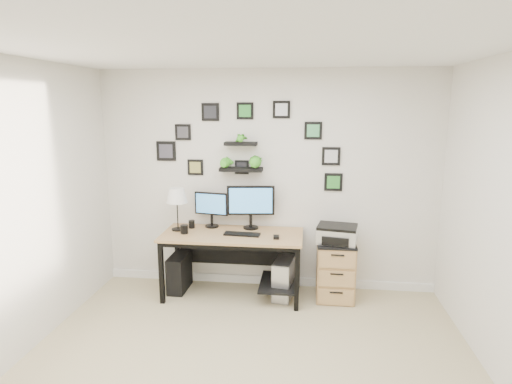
# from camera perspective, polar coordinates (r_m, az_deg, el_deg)

# --- Properties ---
(room) EXTENTS (4.00, 4.00, 4.00)m
(room) POSITION_cam_1_polar(r_m,az_deg,el_deg) (5.43, 1.43, -11.65)
(room) COLOR #C2B38A
(room) RESTS_ON ground
(desk) EXTENTS (1.60, 0.70, 0.75)m
(desk) POSITION_cam_1_polar(r_m,az_deg,el_deg) (4.97, -2.70, -6.82)
(desk) COLOR tan
(desk) RESTS_ON ground
(monitor_left) EXTENTS (0.41, 0.19, 0.42)m
(monitor_left) POSITION_cam_1_polar(r_m,az_deg,el_deg) (5.11, -5.97, -1.99)
(monitor_left) COLOR black
(monitor_left) RESTS_ON desk
(monitor_right) EXTENTS (0.56, 0.20, 0.52)m
(monitor_right) POSITION_cam_1_polar(r_m,az_deg,el_deg) (5.01, -0.70, -1.53)
(monitor_right) COLOR black
(monitor_right) RESTS_ON desk
(keyboard) EXTENTS (0.42, 0.16, 0.02)m
(keyboard) POSITION_cam_1_polar(r_m,az_deg,el_deg) (4.85, -1.87, -5.64)
(keyboard) COLOR black
(keyboard) RESTS_ON desk
(mouse) EXTENTS (0.07, 0.10, 0.03)m
(mouse) POSITION_cam_1_polar(r_m,az_deg,el_deg) (4.73, 2.72, -6.02)
(mouse) COLOR black
(mouse) RESTS_ON desk
(table_lamp) EXTENTS (0.24, 0.24, 0.50)m
(table_lamp) POSITION_cam_1_polar(r_m,az_deg,el_deg) (5.02, -10.51, -0.60)
(table_lamp) COLOR black
(table_lamp) RESTS_ON desk
(mug) EXTENTS (0.09, 0.09, 0.10)m
(mug) POSITION_cam_1_polar(r_m,az_deg,el_deg) (4.96, -9.54, -4.92)
(mug) COLOR black
(mug) RESTS_ON desk
(pen_cup) EXTENTS (0.07, 0.07, 0.09)m
(pen_cup) POSITION_cam_1_polar(r_m,az_deg,el_deg) (5.15, -8.57, -4.27)
(pen_cup) COLOR black
(pen_cup) RESTS_ON desk
(pc_tower_black) EXTENTS (0.20, 0.44, 0.43)m
(pc_tower_black) POSITION_cam_1_polar(r_m,az_deg,el_deg) (5.30, -10.19, -10.51)
(pc_tower_black) COLOR black
(pc_tower_black) RESTS_ON ground
(pc_tower_grey) EXTENTS (0.26, 0.48, 0.45)m
(pc_tower_grey) POSITION_cam_1_polar(r_m,az_deg,el_deg) (5.05, 3.74, -11.37)
(pc_tower_grey) COLOR gray
(pc_tower_grey) RESTS_ON ground
(file_cabinet) EXTENTS (0.43, 0.53, 0.67)m
(file_cabinet) POSITION_cam_1_polar(r_m,az_deg,el_deg) (5.08, 10.51, -10.10)
(file_cabinet) COLOR tan
(file_cabinet) RESTS_ON ground
(printer) EXTENTS (0.48, 0.41, 0.19)m
(printer) POSITION_cam_1_polar(r_m,az_deg,el_deg) (4.91, 10.76, -5.51)
(printer) COLOR silver
(printer) RESTS_ON file_cabinet
(wall_decor) EXTENTS (2.22, 0.18, 1.03)m
(wall_decor) POSITION_cam_1_polar(r_m,az_deg,el_deg) (4.99, -1.62, 5.62)
(wall_decor) COLOR black
(wall_decor) RESTS_ON ground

